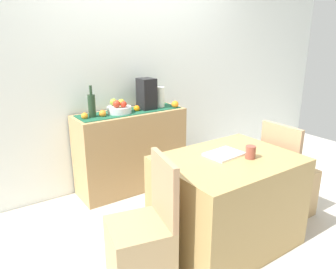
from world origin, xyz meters
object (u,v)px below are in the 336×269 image
chair_by_corner (287,187)px  dining_table (227,201)px  coffee_cup (251,152)px  wine_bottle (92,105)px  ceramic_vase (160,97)px  coffee_maker (146,94)px  open_book (224,154)px  chair_near_window (142,248)px  sideboard_console (131,151)px  fruit_bowl (119,110)px

chair_by_corner → dining_table: bearing=-180.0°
chair_by_corner → coffee_cup: bearing=-171.8°
wine_bottle → ceramic_vase: size_ratio=1.39×
coffee_maker → wine_bottle: bearing=180.0°
coffee_maker → open_book: (-0.05, -1.24, -0.28)m
coffee_maker → chair_near_window: 1.74m
dining_table → chair_near_window: chair_near_window is taller
wine_bottle → coffee_maker: coffee_maker is taller
sideboard_console → ceramic_vase: 0.66m
open_book → coffee_cup: 0.20m
wine_bottle → chair_near_window: 1.51m
ceramic_vase → chair_near_window: 1.81m
coffee_cup → chair_near_window: chair_near_window is taller
coffee_cup → dining_table: bearing=142.6°
fruit_bowl → chair_near_window: bearing=-111.5°
open_book → coffee_cup: size_ratio=2.83×
coffee_cup → ceramic_vase: bearing=85.7°
sideboard_console → open_book: 1.29m
fruit_bowl → ceramic_vase: size_ratio=1.11×
sideboard_console → ceramic_vase: (0.38, 0.00, 0.54)m
ceramic_vase → coffee_cup: bearing=-94.3°
fruit_bowl → open_book: fruit_bowl is taller
coffee_maker → chair_by_corner: size_ratio=0.37×
dining_table → open_book: size_ratio=3.74×
sideboard_console → fruit_bowl: 0.49m
wine_bottle → open_book: wine_bottle is taller
wine_bottle → ceramic_vase: (0.79, -0.00, -0.01)m
coffee_maker → chair_near_window: bearing=-122.6°
chair_near_window → fruit_bowl: bearing=68.5°
ceramic_vase → chair_near_window: size_ratio=0.25×
ceramic_vase → chair_by_corner: size_ratio=0.25×
wine_bottle → chair_near_window: bearing=-99.8°
coffee_cup → chair_by_corner: 0.85m
coffee_cup → chair_by_corner: chair_by_corner is taller
sideboard_console → coffee_maker: (0.20, 0.00, 0.60)m
coffee_maker → chair_by_corner: coffee_maker is taller
chair_near_window → chair_by_corner: (1.57, 0.00, 0.00)m
coffee_maker → chair_near_window: (-0.84, -1.31, -0.76)m
dining_table → coffee_cup: bearing=-37.4°
wine_bottle → chair_by_corner: bearing=-44.2°
dining_table → coffee_cup: size_ratio=10.57×
wine_bottle → dining_table: bearing=-66.8°
coffee_maker → coffee_cup: bearing=-87.1°
fruit_bowl → coffee_cup: (0.40, -1.40, -0.11)m
chair_by_corner → ceramic_vase: bearing=113.0°
open_book → coffee_cup: (0.12, -0.16, 0.04)m
sideboard_console → chair_near_window: size_ratio=1.31×
wine_bottle → coffee_cup: 1.58m
fruit_bowl → coffee_maker: (0.32, 0.00, 0.13)m
coffee_cup → chair_near_window: bearing=174.2°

